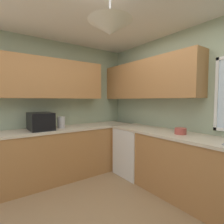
% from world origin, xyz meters
% --- Properties ---
extents(room_shell, '(4.03, 3.33, 2.60)m').
position_xyz_m(room_shell, '(-0.37, 0.47, 1.73)').
color(room_shell, '#9EAD8E').
rests_on(room_shell, ground_plane).
extents(counter_run_left, '(0.65, 2.94, 0.92)m').
position_xyz_m(counter_run_left, '(-1.64, 0.00, 0.46)').
color(counter_run_left, '#AD7542').
rests_on(counter_run_left, ground_plane).
extents(counter_run_back, '(3.12, 0.65, 0.92)m').
position_xyz_m(counter_run_back, '(0.21, 1.30, 0.46)').
color(counter_run_back, '#AD7542').
rests_on(counter_run_back, ground_plane).
extents(dishwasher, '(0.60, 0.60, 0.87)m').
position_xyz_m(dishwasher, '(-0.98, 1.27, 0.44)').
color(dishwasher, white).
rests_on(dishwasher, ground_plane).
extents(microwave, '(0.48, 0.36, 0.29)m').
position_xyz_m(microwave, '(-1.64, -0.27, 1.06)').
color(microwave, black).
rests_on(microwave, counter_run_left).
extents(kettle, '(0.13, 0.13, 0.21)m').
position_xyz_m(kettle, '(-1.62, 0.07, 1.02)').
color(kettle, '#B7B7BC').
rests_on(kettle, counter_run_left).
extents(bowl, '(0.17, 0.17, 0.09)m').
position_xyz_m(bowl, '(-0.04, 1.30, 0.96)').
color(bowl, '#B74C42').
rests_on(bowl, counter_run_back).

